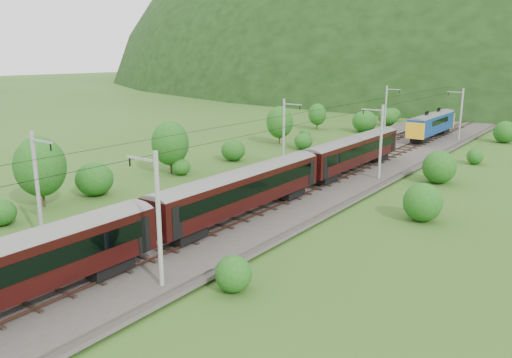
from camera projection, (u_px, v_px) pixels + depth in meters
The scene contains 14 objects.
ground at pixel (97, 264), 32.84m from camera, with size 600.00×600.00×0.00m, color #2E4C17.
railbed at pixel (199, 222), 40.64m from camera, with size 14.00×220.00×0.30m, color #38332D.
track_left at pixel (178, 214), 41.96m from camera, with size 2.40×220.00×0.27m.
track_right at pixel (222, 225), 39.21m from camera, with size 2.40×220.00×0.27m.
catenary_left at pixel (284, 130), 60.31m from camera, with size 2.54×192.28×8.00m.
catenary_right at pixel (380, 140), 53.30m from camera, with size 2.54×192.28×8.00m.
overhead_wires at pixel (197, 138), 38.95m from camera, with size 4.83×198.00×0.03m.
mountain_ridge at pixel (359, 75), 336.46m from camera, with size 336.00×280.00×132.00m, color black.
train at pixel (145, 216), 32.46m from camera, with size 2.69×129.13×4.66m.
hazard_post_near at pixel (396, 140), 75.15m from camera, with size 0.14×0.14×1.30m, color red.
hazard_post_far at pixel (368, 153), 64.87m from camera, with size 0.15×0.15×1.45m, color red.
signal at pixel (299, 160), 58.20m from camera, with size 0.21×0.21×1.91m.
vegetation_left at pixel (149, 161), 52.86m from camera, with size 12.39×144.73×6.45m.
vegetation_right at pixel (354, 223), 36.62m from camera, with size 7.72×113.03×3.17m.
Camera 1 is at (26.50, -18.40, 13.43)m, focal length 35.00 mm.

